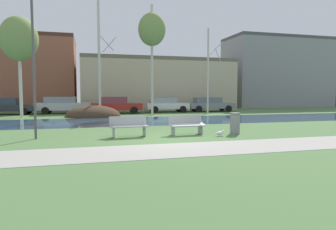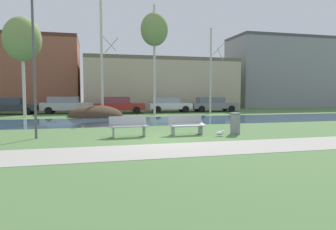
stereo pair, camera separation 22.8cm
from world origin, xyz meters
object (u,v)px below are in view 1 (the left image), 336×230
object	(u,v)px
bench_left	(129,126)
parked_hatch_third_red	(116,105)
parked_wagon_fourth_white	(166,104)
parked_suv_fifth_grey	(210,104)
streetlamp	(33,36)
parked_sedan_second_silver	(64,105)
parked_van_nearest_dark	(6,106)
bench_right	(187,124)
trash_bin	(235,123)
seagull	(220,133)

from	to	relation	value
bench_left	parked_hatch_third_red	world-z (taller)	parked_hatch_third_red
parked_wagon_fourth_white	parked_suv_fifth_grey	xyz separation A→B (m)	(4.54, -0.19, 0.01)
streetlamp	parked_sedan_second_silver	bearing A→B (deg)	90.09
parked_van_nearest_dark	parked_wagon_fourth_white	size ratio (longest dim) A/B	1.09
bench_right	parked_sedan_second_silver	distance (m)	17.41
trash_bin	parked_wagon_fourth_white	world-z (taller)	parked_wagon_fourth_white
parked_hatch_third_red	parked_wagon_fourth_white	xyz separation A→B (m)	(4.95, 0.50, -0.04)
bench_right	streetlamp	distance (m)	7.29
bench_left	parked_van_nearest_dark	distance (m)	18.24
bench_left	parked_hatch_third_red	size ratio (longest dim) A/B	0.35
trash_bin	parked_sedan_second_silver	xyz separation A→B (m)	(-8.53, 16.54, 0.31)
bench_left	parked_van_nearest_dark	xyz separation A→B (m)	(-8.49, 16.14, 0.29)
trash_bin	parked_wagon_fourth_white	distance (m)	16.19
parked_van_nearest_dark	parked_hatch_third_red	bearing A→B (deg)	-4.94
bench_right	parked_van_nearest_dark	size ratio (longest dim) A/B	0.35
bench_right	trash_bin	xyz separation A→B (m)	(2.21, -0.32, 0.03)
bench_right	parked_hatch_third_red	bearing A→B (deg)	96.38
seagull	parked_van_nearest_dark	bearing A→B (deg)	126.04
parked_van_nearest_dark	bench_left	bearing A→B (deg)	-62.25
seagull	parked_suv_fifth_grey	bearing A→B (deg)	68.38
parked_hatch_third_red	parked_sedan_second_silver	bearing A→B (deg)	169.08
trash_bin	parked_suv_fifth_grey	distance (m)	16.90
trash_bin	bench_right	bearing A→B (deg)	171.86
bench_left	seagull	world-z (taller)	bench_left
parked_sedan_second_silver	bench_right	bearing A→B (deg)	-68.71
bench_right	bench_left	bearing A→B (deg)	180.00
parked_van_nearest_dark	parked_suv_fifth_grey	bearing A→B (deg)	-1.51
seagull	parked_wagon_fourth_white	bearing A→B (deg)	83.21
seagull	parked_van_nearest_dark	distance (m)	20.96
bench_right	parked_suv_fifth_grey	bearing A→B (deg)	63.57
bench_left	streetlamp	distance (m)	5.22
trash_bin	parked_van_nearest_dark	bearing A→B (deg)	128.90
bench_right	parked_wagon_fourth_white	world-z (taller)	parked_wagon_fourth_white
bench_right	trash_bin	size ratio (longest dim) A/B	1.70
streetlamp	parked_sedan_second_silver	world-z (taller)	streetlamp
bench_left	parked_sedan_second_silver	world-z (taller)	parked_sedan_second_silver
parked_sedan_second_silver	parked_suv_fifth_grey	bearing A→B (deg)	-2.35
trash_bin	parked_hatch_third_red	world-z (taller)	parked_hatch_third_red
trash_bin	parked_suv_fifth_grey	xyz separation A→B (m)	(5.56, 15.96, 0.26)
trash_bin	parked_wagon_fourth_white	size ratio (longest dim) A/B	0.23
streetlamp	parked_suv_fifth_grey	bearing A→B (deg)	47.28
parked_wagon_fourth_white	trash_bin	bearing A→B (deg)	-93.65
seagull	streetlamp	bearing A→B (deg)	170.95
parked_suv_fifth_grey	parked_van_nearest_dark	bearing A→B (deg)	178.49
trash_bin	parked_hatch_third_red	xyz separation A→B (m)	(-3.93, 15.65, 0.30)
streetlamp	parked_wagon_fourth_white	size ratio (longest dim) A/B	1.49
bench_right	parked_van_nearest_dark	distance (m)	19.58
parked_van_nearest_dark	parked_hatch_third_red	xyz separation A→B (m)	(9.36, -0.81, 0.03)
trash_bin	streetlamp	xyz separation A→B (m)	(-8.51, 0.72, 3.61)
parked_wagon_fourth_white	bench_right	bearing A→B (deg)	-101.56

